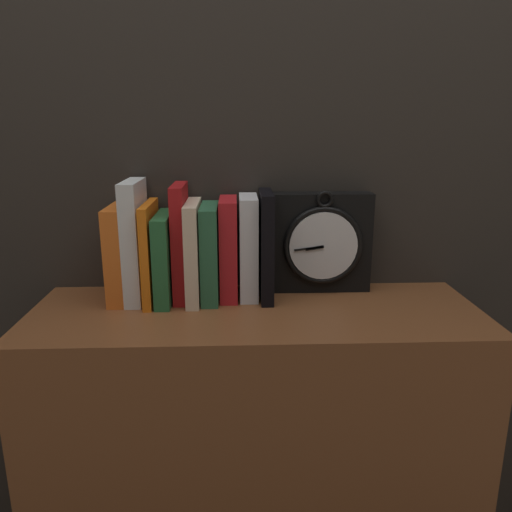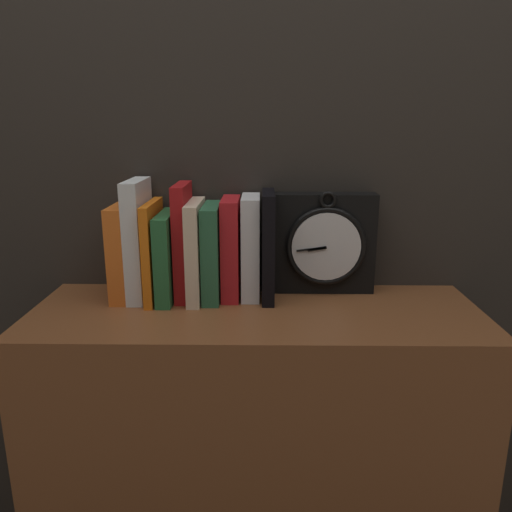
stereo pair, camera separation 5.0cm
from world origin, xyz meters
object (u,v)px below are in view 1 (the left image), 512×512
Objects in this scene: book_slot4_red at (181,242)px; book_slot1_white at (135,241)px; book_slot0_orange at (119,253)px; clock at (321,243)px; book_slot5_cream at (194,251)px; book_slot2_orange at (151,252)px; book_slot8_white at (248,247)px; book_slot6_green at (210,252)px; book_slot3_green at (165,258)px; book_slot7_red at (229,248)px; book_slot9_black at (266,245)px.

book_slot1_white is at bearing -177.16° from book_slot4_red.
book_slot0_orange is 0.79× the size of book_slot1_white.
clock reaches higher than book_slot5_cream.
book_slot8_white is at bearing 5.21° from book_slot2_orange.
book_slot2_orange is 0.12m from book_slot6_green.
book_slot8_white is at bearing 5.85° from book_slot3_green.
book_slot8_white is at bearing 2.52° from book_slot1_white.
clock is at bearing 7.33° from book_slot2_orange.
clock is 0.37m from book_slot2_orange.
book_slot1_white reaches higher than book_slot4_red.
book_slot5_cream is at bearing -2.99° from book_slot1_white.
book_slot5_cream reaches higher than book_slot0_orange.
book_slot6_green is (0.09, 0.01, 0.01)m from book_slot3_green.
book_slot3_green is 0.86× the size of book_slot7_red.
book_slot3_green is at bearing -173.37° from book_slot7_red.
book_slot4_red is 1.17× the size of book_slot5_cream.
book_slot7_red is 0.04m from book_slot8_white.
book_slot8_white is (0.12, 0.02, 0.00)m from book_slot5_cream.
clock is 0.31m from book_slot4_red.
book_slot6_green is at bearing -0.59° from book_slot0_orange.
book_slot9_black is at bearing -5.18° from book_slot7_red.
book_slot4_red reaches higher than book_slot8_white.
book_slot2_orange is (0.03, -0.01, -0.02)m from book_slot1_white.
book_slot0_orange is 0.96× the size of book_slot5_cream.
book_slot1_white is at bearing -177.48° from book_slot8_white.
book_slot5_cream is at bearing -177.37° from book_slot9_black.
book_slot3_green is 0.05m from book_slot4_red.
book_slot1_white is 1.26× the size of book_slot6_green.
book_slot0_orange is 0.13m from book_slot4_red.
book_slot3_green is 0.09m from book_slot6_green.
book_slot9_black reaches higher than book_slot0_orange.
book_slot7_red is (-0.20, -0.03, -0.00)m from clock.
book_slot0_orange is 0.31m from book_slot9_black.
book_slot8_white is at bearing 3.41° from book_slot7_red.
book_slot6_green is at bearing -167.11° from book_slot7_red.
book_slot8_white is 0.04m from book_slot9_black.
book_slot5_cream reaches higher than book_slot3_green.
book_slot2_orange is at bearing -168.15° from book_slot4_red.
book_slot7_red is 0.93× the size of book_slot9_black.
clock is 0.43m from book_slot0_orange.
book_slot1_white is at bearing 177.01° from book_slot5_cream.
book_slot6_green is (0.19, -0.00, 0.00)m from book_slot0_orange.
book_slot1_white is 0.07m from book_slot3_green.
book_slot0_orange is 0.94× the size of book_slot7_red.
book_slot1_white is 0.04m from book_slot2_orange.
book_slot1_white reaches higher than book_slot8_white.
book_slot5_cream is at bearing -2.65° from book_slot0_orange.
clock is at bearing 17.11° from book_slot9_black.
book_slot0_orange is (-0.43, -0.04, -0.01)m from clock.
book_slot6_green is 0.88× the size of book_slot9_black.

